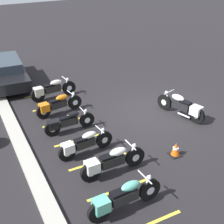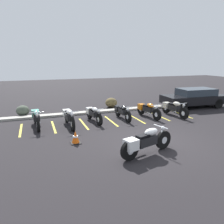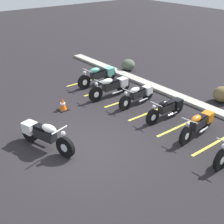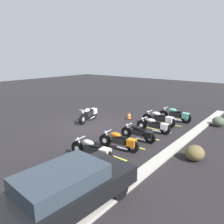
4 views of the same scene
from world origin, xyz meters
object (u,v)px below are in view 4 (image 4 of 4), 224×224
at_px(parked_bike_5, 93,150).
at_px(landscape_rock_0, 218,122).
at_px(traffic_cone, 129,116).
at_px(parked_bike_2, 155,126).
at_px(car_black, 65,189).
at_px(motorcycle_white_featured, 89,114).
at_px(parked_bike_3, 139,133).
at_px(parked_bike_4, 120,141).
at_px(landscape_rock_1, 195,153).
at_px(parked_bike_0, 176,115).
at_px(parked_bike_1, 160,119).

xyz_separation_m(parked_bike_5, landscape_rock_0, (-8.32, 2.94, -0.16)).
bearing_deg(traffic_cone, parked_bike_2, 62.03).
bearing_deg(car_black, motorcycle_white_featured, 43.59).
bearing_deg(parked_bike_5, parked_bike_3, -101.19).
distance_m(parked_bike_3, parked_bike_5, 3.12).
bearing_deg(parked_bike_4, parked_bike_5, 72.75).
height_order(parked_bike_2, landscape_rock_0, parked_bike_2).
relative_size(motorcycle_white_featured, landscape_rock_1, 2.79).
relative_size(landscape_rock_0, landscape_rock_1, 0.95).
bearing_deg(parked_bike_0, car_black, 93.01).
bearing_deg(parked_bike_0, motorcycle_white_featured, 33.02).
bearing_deg(landscape_rock_0, parked_bike_2, -35.62).
relative_size(parked_bike_0, landscape_rock_0, 2.95).
xyz_separation_m(parked_bike_4, car_black, (4.30, 1.26, 0.24)).
bearing_deg(landscape_rock_0, parked_bike_4, -21.72).
bearing_deg(car_black, parked_bike_0, 9.33).
height_order(parked_bike_3, landscape_rock_0, parked_bike_3).
distance_m(parked_bike_1, traffic_cone, 2.44).
relative_size(motorcycle_white_featured, landscape_rock_0, 2.93).
xyz_separation_m(parked_bike_2, traffic_cone, (-1.48, -2.78, -0.20)).
distance_m(parked_bike_2, parked_bike_4, 3.17).
bearing_deg(parked_bike_3, parked_bike_5, 82.43).
distance_m(car_black, traffic_cone, 9.77).
relative_size(parked_bike_2, parked_bike_5, 0.93).
xyz_separation_m(motorcycle_white_featured, parked_bike_4, (2.59, 4.55, -0.04)).
bearing_deg(motorcycle_white_featured, parked_bike_4, 44.12).
xyz_separation_m(parked_bike_2, parked_bike_4, (3.17, -0.12, 0.01)).
distance_m(parked_bike_2, parked_bike_5, 4.75).
bearing_deg(traffic_cone, parked_bike_5, 21.19).
xyz_separation_m(parked_bike_0, landscape_rock_1, (4.91, 2.88, -0.14)).
relative_size(parked_bike_2, parked_bike_4, 0.99).
distance_m(parked_bike_4, landscape_rock_0, 7.26).
bearing_deg(landscape_rock_0, landscape_rock_1, 4.01).
height_order(parked_bike_0, parked_bike_1, parked_bike_0).
bearing_deg(parked_bike_2, parked_bike_5, 79.71).
distance_m(parked_bike_2, landscape_rock_1, 3.60).
xyz_separation_m(motorcycle_white_featured, parked_bike_1, (-1.92, 4.32, -0.01)).
bearing_deg(traffic_cone, motorcycle_white_featured, -42.72).
relative_size(parked_bike_0, car_black, 0.51).
distance_m(parked_bike_0, parked_bike_3, 4.50).
xyz_separation_m(parked_bike_4, landscape_rock_1, (-1.11, 3.08, -0.11)).
height_order(parked_bike_0, traffic_cone, parked_bike_0).
relative_size(parked_bike_3, parked_bike_4, 0.97).
xyz_separation_m(parked_bike_4, traffic_cone, (-4.64, -2.66, -0.21)).
bearing_deg(landscape_rock_0, parked_bike_5, -19.44).
height_order(parked_bike_2, parked_bike_4, parked_bike_4).
relative_size(parked_bike_1, parked_bike_5, 1.02).
xyz_separation_m(parked_bike_5, landscape_rock_1, (-2.68, 3.33, -0.13)).
bearing_deg(landscape_rock_0, parked_bike_0, -73.90).
relative_size(parked_bike_4, parked_bike_5, 0.95).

